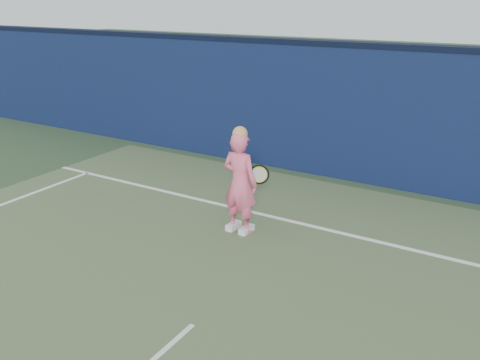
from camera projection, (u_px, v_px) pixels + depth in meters
The scene contains 4 objects.
backstop_wall at pixel (363, 116), 9.53m from camera, with size 24.00×0.40×2.50m, color #0D1A3C.
wall_cap at pixel (369, 45), 9.08m from camera, with size 24.00×0.42×0.10m, color black.
player at pixel (240, 183), 7.48m from camera, with size 0.59×0.40×1.64m.
racket at pixel (257, 175), 7.85m from camera, with size 0.59×0.18×0.32m.
Camera 1 is at (2.83, -2.72, 3.37)m, focal length 38.00 mm.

